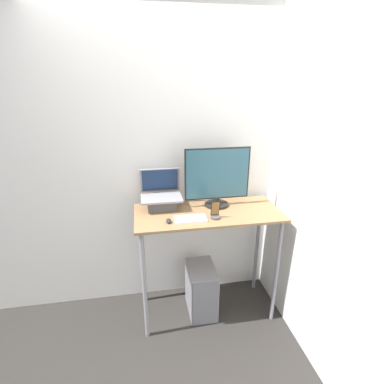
{
  "coord_description": "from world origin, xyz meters",
  "views": [
    {
      "loc": [
        -0.51,
        -1.88,
        1.99
      ],
      "look_at": [
        -0.13,
        0.26,
        1.16
      ],
      "focal_mm": 28.0,
      "sensor_mm": 36.0,
      "label": 1
    }
  ],
  "objects_px": {
    "laptop": "(161,199)",
    "mouse": "(169,221)",
    "keyboard": "(190,219)",
    "cell_phone": "(215,213)",
    "monitor": "(217,179)",
    "computer_tower": "(201,289)"
  },
  "relations": [
    {
      "from": "laptop",
      "to": "monitor",
      "type": "bearing_deg",
      "value": -3.19
    },
    {
      "from": "mouse",
      "to": "laptop",
      "type": "bearing_deg",
      "value": 95.98
    },
    {
      "from": "keyboard",
      "to": "mouse",
      "type": "distance_m",
      "value": 0.17
    },
    {
      "from": "mouse",
      "to": "cell_phone",
      "type": "relative_size",
      "value": 0.47
    },
    {
      "from": "laptop",
      "to": "keyboard",
      "type": "xyz_separation_m",
      "value": [
        0.2,
        -0.26,
        -0.08
      ]
    },
    {
      "from": "mouse",
      "to": "keyboard",
      "type": "bearing_deg",
      "value": 6.76
    },
    {
      "from": "cell_phone",
      "to": "computer_tower",
      "type": "xyz_separation_m",
      "value": [
        -0.08,
        0.12,
        -0.79
      ]
    },
    {
      "from": "mouse",
      "to": "cell_phone",
      "type": "height_order",
      "value": "cell_phone"
    },
    {
      "from": "laptop",
      "to": "cell_phone",
      "type": "relative_size",
      "value": 2.4
    },
    {
      "from": "laptop",
      "to": "cell_phone",
      "type": "xyz_separation_m",
      "value": [
        0.39,
        -0.26,
        -0.05
      ]
    },
    {
      "from": "keyboard",
      "to": "laptop",
      "type": "bearing_deg",
      "value": 127.08
    },
    {
      "from": "laptop",
      "to": "computer_tower",
      "type": "height_order",
      "value": "laptop"
    },
    {
      "from": "laptop",
      "to": "mouse",
      "type": "distance_m",
      "value": 0.29
    },
    {
      "from": "monitor",
      "to": "computer_tower",
      "type": "distance_m",
      "value": 1.01
    },
    {
      "from": "computer_tower",
      "to": "mouse",
      "type": "bearing_deg",
      "value": -155.14
    },
    {
      "from": "mouse",
      "to": "computer_tower",
      "type": "distance_m",
      "value": 0.83
    },
    {
      "from": "laptop",
      "to": "cell_phone",
      "type": "distance_m",
      "value": 0.47
    },
    {
      "from": "laptop",
      "to": "keyboard",
      "type": "bearing_deg",
      "value": -52.92
    },
    {
      "from": "monitor",
      "to": "keyboard",
      "type": "height_order",
      "value": "monitor"
    },
    {
      "from": "monitor",
      "to": "cell_phone",
      "type": "height_order",
      "value": "monitor"
    },
    {
      "from": "laptop",
      "to": "mouse",
      "type": "height_order",
      "value": "laptop"
    },
    {
      "from": "laptop",
      "to": "mouse",
      "type": "relative_size",
      "value": 5.16
    }
  ]
}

